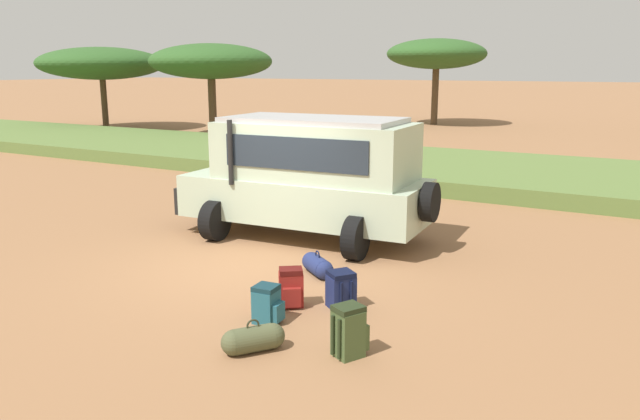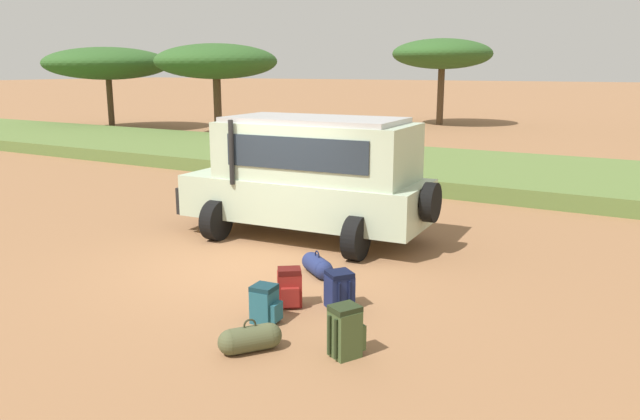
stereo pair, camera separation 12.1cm
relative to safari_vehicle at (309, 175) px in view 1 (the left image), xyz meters
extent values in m
plane|color=#936642|center=(0.07, -2.25, -1.29)|extent=(320.00, 320.00, 0.00)
cube|color=#5B7538|center=(0.07, 8.58, -1.07)|extent=(120.00, 7.00, 0.44)
cube|color=#B2C6A8|center=(-0.11, -0.01, -0.47)|extent=(5.02, 2.25, 0.84)
cube|color=#B2C6A8|center=(0.14, 0.01, 0.50)|extent=(3.94, 2.06, 1.10)
cube|color=#232D38|center=(-1.38, -0.10, 0.45)|extent=(0.17, 1.56, 0.77)
cube|color=#232D38|center=(0.21, -0.89, 0.55)|extent=(2.94, 0.25, 0.60)
cube|color=#232D38|center=(0.08, 0.91, 0.55)|extent=(2.94, 0.25, 0.60)
cube|color=#B7B7B7|center=(0.09, 0.01, 1.10)|extent=(3.54, 1.95, 0.10)
cube|color=black|center=(-2.67, -0.19, -0.64)|extent=(0.28, 1.62, 0.56)
cylinder|color=black|center=(-1.14, -1.05, 0.50)|extent=(0.10, 0.10, 1.25)
cylinder|color=black|center=(-1.55, -1.08, -0.89)|extent=(0.34, 0.82, 0.80)
cylinder|color=black|center=(-1.69, 0.85, -0.89)|extent=(0.34, 0.82, 0.80)
cylinder|color=black|center=(1.48, -0.86, -0.89)|extent=(0.34, 0.82, 0.80)
cylinder|color=black|center=(1.34, 1.07, -0.89)|extent=(0.34, 0.82, 0.80)
cylinder|color=black|center=(2.47, 0.18, -0.32)|extent=(0.27, 0.75, 0.74)
cube|color=#235B6B|center=(1.69, -4.01, -1.07)|extent=(0.32, 0.34, 0.46)
cube|color=#235B6B|center=(1.88, -4.00, -1.12)|extent=(0.10, 0.24, 0.25)
cube|color=#13323A|center=(1.69, -4.01, -0.81)|extent=(0.33, 0.33, 0.07)
cylinder|color=#13323A|center=(1.52, -3.96, -1.07)|extent=(0.04, 0.04, 0.39)
cylinder|color=#13323A|center=(1.54, -4.10, -1.07)|extent=(0.04, 0.04, 0.39)
cube|color=maroon|center=(1.67, -3.35, -1.04)|extent=(0.43, 0.41, 0.50)
cube|color=maroon|center=(1.77, -3.48, -1.11)|extent=(0.26, 0.22, 0.28)
cube|color=#4D100E|center=(1.67, -3.35, -0.76)|extent=(0.42, 0.41, 0.07)
cylinder|color=#4D100E|center=(1.65, -3.19, -1.04)|extent=(0.04, 0.04, 0.43)
cylinder|color=#4D100E|center=(1.52, -3.28, -1.04)|extent=(0.04, 0.04, 0.43)
cube|color=#42562D|center=(3.13, -4.38, -1.01)|extent=(0.41, 0.42, 0.58)
cube|color=#42562D|center=(3.22, -4.21, -1.08)|extent=(0.24, 0.17, 0.32)
cube|color=#242F19|center=(3.13, -4.38, -0.69)|extent=(0.41, 0.43, 0.07)
cylinder|color=#242F19|center=(2.99, -4.51, -1.01)|extent=(0.04, 0.04, 0.49)
cylinder|color=#242F19|center=(3.11, -4.57, -1.01)|extent=(0.04, 0.04, 0.49)
cube|color=navy|center=(2.32, -3.04, -1.06)|extent=(0.47, 0.48, 0.47)
cube|color=navy|center=(2.17, -2.92, -1.12)|extent=(0.23, 0.26, 0.26)
cube|color=black|center=(2.32, -3.04, -0.79)|extent=(0.47, 0.47, 0.07)
cylinder|color=black|center=(2.42, -3.21, -1.06)|extent=(0.04, 0.04, 0.40)
cylinder|color=black|center=(2.51, -3.08, -1.06)|extent=(0.04, 0.04, 0.40)
cylinder|color=#4C5133|center=(2.07, -4.84, -1.14)|extent=(0.55, 0.59, 0.32)
sphere|color=#4C5133|center=(1.92, -5.04, -1.14)|extent=(0.31, 0.31, 0.31)
sphere|color=#4C5133|center=(2.22, -4.64, -1.14)|extent=(0.31, 0.31, 0.31)
torus|color=#2D301E|center=(2.07, -4.84, -0.96)|extent=(0.12, 0.15, 0.16)
cylinder|color=navy|center=(1.31, -1.95, -1.14)|extent=(0.63, 0.58, 0.32)
sphere|color=navy|center=(1.53, -2.11, -1.14)|extent=(0.31, 0.31, 0.31)
sphere|color=navy|center=(1.09, -1.78, -1.14)|extent=(0.31, 0.31, 0.31)
torus|color=#121834|center=(1.31, -1.95, -0.96)|extent=(0.15, 0.12, 0.16)
cylinder|color=brown|center=(-21.71, 14.15, 0.14)|extent=(0.33, 0.33, 2.86)
ellipsoid|color=#2D5623|center=(-21.71, 14.15, 2.32)|extent=(6.58, 7.02, 1.77)
cylinder|color=brown|center=(-14.29, 14.50, 0.18)|extent=(0.40, 0.40, 2.95)
ellipsoid|color=#2D5623|center=(-14.29, 14.50, 2.40)|extent=(6.17, 6.02, 1.75)
cylinder|color=brown|center=(-6.61, 26.07, 0.42)|extent=(0.40, 0.40, 3.43)
ellipsoid|color=#2D5623|center=(-6.61, 26.07, 2.89)|extent=(5.85, 6.26, 1.78)
camera|label=1|loc=(6.26, -10.56, 2.09)|focal=35.00mm
camera|label=2|loc=(6.36, -10.49, 2.09)|focal=35.00mm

